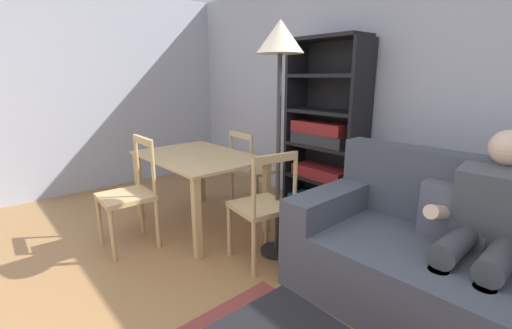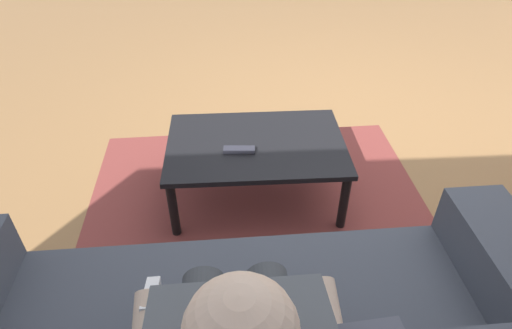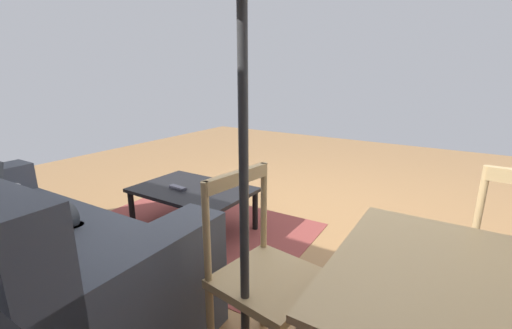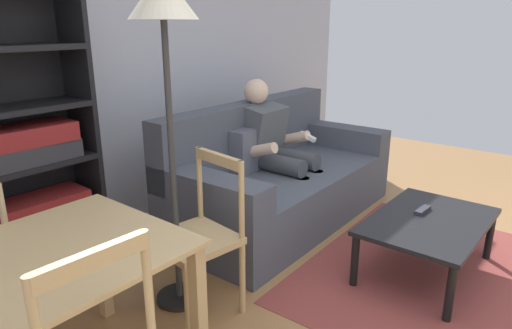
# 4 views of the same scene
# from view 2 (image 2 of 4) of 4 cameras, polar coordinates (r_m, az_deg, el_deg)

# --- Properties ---
(ground_plane) EXTENTS (8.68, 8.68, 0.00)m
(ground_plane) POSITION_cam_2_polar(r_m,az_deg,el_deg) (3.24, 13.90, 3.40)
(ground_plane) COLOR #9E7042
(coffee_table) EXTENTS (1.00, 0.67, 0.39)m
(coffee_table) POSITION_cam_2_polar(r_m,az_deg,el_deg) (2.45, 0.00, 2.05)
(coffee_table) COLOR black
(coffee_table) RESTS_ON ground_plane
(tv_remote) EXTENTS (0.17, 0.06, 0.02)m
(tv_remote) POSITION_cam_2_polar(r_m,az_deg,el_deg) (2.35, -2.24, 1.95)
(tv_remote) COLOR #2D2D38
(tv_remote) RESTS_ON coffee_table
(area_rug) EXTENTS (2.04, 1.46, 0.01)m
(area_rug) POSITION_cam_2_polar(r_m,az_deg,el_deg) (2.66, 0.00, -3.90)
(area_rug) COLOR brown
(area_rug) RESTS_ON ground_plane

